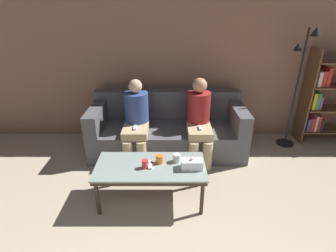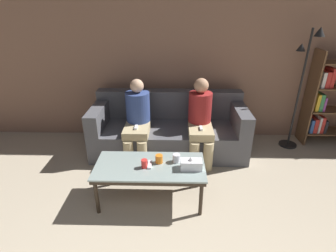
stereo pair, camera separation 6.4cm
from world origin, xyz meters
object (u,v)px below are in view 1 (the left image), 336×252
object	(u,v)px
couch	(168,130)
coffee_table	(151,169)
cup_far_center	(177,158)
seated_person_left_end	(137,119)
bookshelf	(329,100)
tissue_box	(192,164)
seated_person_mid_left	(200,118)
game_remote	(151,165)
standing_lamp	(301,77)
cup_near_right	(146,164)
cup_near_left	(160,159)

from	to	relation	value
couch	coffee_table	size ratio (longest dim) A/B	1.87
cup_far_center	seated_person_left_end	world-z (taller)	seated_person_left_end
bookshelf	seated_person_left_end	size ratio (longest dim) A/B	1.30
cup_far_center	bookshelf	xyz separation A→B (m)	(2.33, 1.36, 0.19)
tissue_box	bookshelf	distance (m)	2.64
seated_person_mid_left	game_remote	bearing A→B (deg)	-122.85
game_remote	standing_lamp	world-z (taller)	standing_lamp
couch	seated_person_left_end	world-z (taller)	seated_person_left_end
couch	tissue_box	bearing A→B (deg)	-78.18
game_remote	seated_person_mid_left	xyz separation A→B (m)	(0.61, 0.94, 0.13)
tissue_box	standing_lamp	world-z (taller)	standing_lamp
seated_person_left_end	bookshelf	bearing A→B (deg)	9.79
bookshelf	seated_person_mid_left	xyz separation A→B (m)	(-2.00, -0.50, -0.10)
seated_person_mid_left	seated_person_left_end	bearing A→B (deg)	179.66
cup_far_center	tissue_box	distance (m)	0.20
bookshelf	standing_lamp	xyz separation A→B (m)	(-0.57, -0.14, 0.38)
tissue_box	standing_lamp	bearing A→B (deg)	39.95
couch	standing_lamp	xyz separation A→B (m)	(1.86, 0.14, 0.76)
coffee_table	seated_person_mid_left	bearing A→B (deg)	57.15
game_remote	standing_lamp	distance (m)	2.49
bookshelf	seated_person_mid_left	bearing A→B (deg)	-166.02
cup_near_right	couch	bearing A→B (deg)	79.08
couch	cup_near_right	xyz separation A→B (m)	(-0.23, -1.20, 0.19)
couch	standing_lamp	world-z (taller)	standing_lamp
cup_near_left	seated_person_left_end	world-z (taller)	seated_person_left_end
coffee_table	cup_near_left	size ratio (longest dim) A/B	12.74
cup_near_left	cup_near_right	xyz separation A→B (m)	(-0.15, -0.09, -0.00)
couch	seated_person_mid_left	bearing A→B (deg)	-26.88
cup_near_right	coffee_table	bearing A→B (deg)	37.44
cup_near_left	seated_person_mid_left	size ratio (longest dim) A/B	0.08
couch	cup_near_right	size ratio (longest dim) A/B	23.81
cup_near_left	standing_lamp	world-z (taller)	standing_lamp
cup_near_right	bookshelf	size ratio (longest dim) A/B	0.06
cup_far_center	seated_person_mid_left	bearing A→B (deg)	69.31
game_remote	seated_person_mid_left	size ratio (longest dim) A/B	0.13
coffee_table	tissue_box	world-z (taller)	tissue_box
couch	cup_far_center	world-z (taller)	couch
couch	coffee_table	distance (m)	1.17
coffee_table	game_remote	distance (m)	0.05
cup_near_right	seated_person_left_end	size ratio (longest dim) A/B	0.08
bookshelf	cup_near_left	bearing A→B (deg)	-151.16
tissue_box	coffee_table	bearing A→B (deg)	173.26
cup_far_center	seated_person_mid_left	size ratio (longest dim) A/B	0.08
couch	bookshelf	bearing A→B (deg)	6.61
cup_near_left	seated_person_mid_left	distance (m)	1.03
seated_person_left_end	seated_person_mid_left	world-z (taller)	seated_person_mid_left
coffee_table	cup_far_center	size ratio (longest dim) A/B	12.93
cup_near_right	game_remote	distance (m)	0.07
cup_near_left	seated_person_left_end	distance (m)	0.96
cup_far_center	game_remote	xyz separation A→B (m)	(-0.28, -0.08, -0.03)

